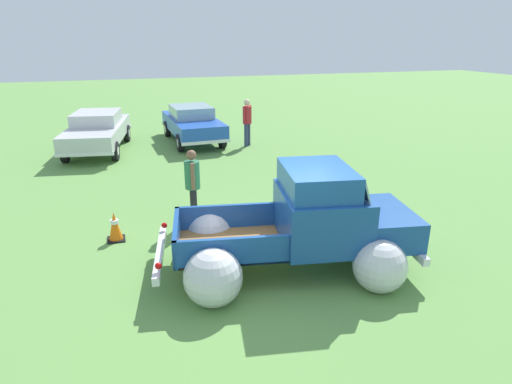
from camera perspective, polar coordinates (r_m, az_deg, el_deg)
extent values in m
plane|color=#609347|center=(8.22, 3.72, -9.85)|extent=(80.00, 80.00, 0.00)
cylinder|color=black|center=(9.17, 11.63, -4.31)|extent=(0.79, 0.35, 0.76)
cylinder|color=silver|center=(9.17, 11.63, -4.31)|extent=(0.38, 0.29, 0.34)
cylinder|color=black|center=(7.73, 15.85, -9.48)|extent=(0.79, 0.35, 0.76)
cylinder|color=silver|center=(7.73, 15.85, -9.48)|extent=(0.38, 0.29, 0.34)
cylinder|color=black|center=(8.68, -6.18, -5.42)|extent=(0.79, 0.35, 0.76)
cylinder|color=silver|center=(8.68, -6.18, -5.42)|extent=(0.38, 0.29, 0.34)
cylinder|color=black|center=(7.14, -5.67, -11.32)|extent=(0.79, 0.35, 0.76)
cylinder|color=silver|center=(7.14, -5.67, -11.32)|extent=(0.38, 0.29, 0.34)
sphere|color=silver|center=(8.70, -6.21, -4.92)|extent=(1.11, 1.11, 0.96)
sphere|color=silver|center=(7.07, -5.67, -11.11)|extent=(1.11, 1.11, 0.96)
cube|color=olive|center=(7.84, -3.06, -6.89)|extent=(2.29, 1.88, 0.04)
cube|color=#19478C|center=(8.41, -3.52, -3.28)|extent=(2.03, 0.44, 0.50)
cube|color=#19478C|center=(7.09, -2.57, -7.86)|extent=(2.03, 0.44, 0.50)
cube|color=#19478C|center=(7.88, 4.10, -4.95)|extent=(0.35, 1.53, 0.50)
cube|color=#19478C|center=(7.74, -10.41, -5.72)|extent=(0.35, 1.53, 0.50)
cube|color=#19478C|center=(7.93, 8.50, -3.18)|extent=(1.73, 1.93, 0.95)
cube|color=#19478C|center=(7.66, 8.04, 1.61)|extent=(1.40, 1.72, 0.45)
cube|color=#8CADB7|center=(7.86, 12.56, 1.65)|extent=(0.40, 1.46, 0.38)
cube|color=#19478C|center=(8.35, 15.38, -3.97)|extent=(1.51, 1.81, 0.55)
sphere|color=silver|center=(9.18, 11.59, -4.01)|extent=(1.07, 1.07, 0.92)
sphere|color=silver|center=(7.68, 15.97, -9.33)|extent=(1.07, 1.07, 0.92)
cube|color=silver|center=(7.90, -12.50, -7.84)|extent=(0.47, 1.97, 0.14)
cube|color=silver|center=(8.71, 18.47, -5.73)|extent=(0.47, 1.97, 0.14)
sphere|color=red|center=(8.53, -11.96, -4.31)|extent=(0.13, 0.13, 0.11)
sphere|color=red|center=(7.11, -12.72, -9.47)|extent=(0.13, 0.13, 0.11)
cylinder|color=black|center=(15.79, -18.02, 5.14)|extent=(0.31, 0.68, 0.66)
cylinder|color=silver|center=(15.79, -18.02, 5.14)|extent=(0.26, 0.33, 0.30)
cylinder|color=black|center=(16.16, -23.84, 4.74)|extent=(0.31, 0.68, 0.66)
cylinder|color=silver|center=(16.16, -23.84, 4.74)|extent=(0.26, 0.33, 0.30)
cylinder|color=black|center=(18.64, -16.62, 7.42)|extent=(0.31, 0.68, 0.66)
cylinder|color=silver|center=(18.64, -16.62, 7.42)|extent=(0.26, 0.33, 0.30)
cylinder|color=black|center=(18.95, -21.63, 7.05)|extent=(0.31, 0.68, 0.66)
cylinder|color=silver|center=(18.95, -21.63, 7.05)|extent=(0.26, 0.33, 0.30)
cube|color=silver|center=(17.28, -20.13, 7.39)|extent=(2.54, 4.85, 0.55)
cube|color=silver|center=(17.37, -20.21, 9.13)|extent=(1.85, 2.17, 0.45)
cube|color=silver|center=(19.52, -18.79, 8.08)|extent=(1.83, 0.41, 0.12)
cube|color=silver|center=(15.18, -21.62, 4.62)|extent=(1.83, 0.41, 0.12)
cylinder|color=black|center=(16.82, -4.48, 6.91)|extent=(0.23, 0.67, 0.66)
cylinder|color=silver|center=(16.82, -4.48, 6.91)|extent=(0.23, 0.31, 0.30)
cylinder|color=black|center=(16.46, -9.93, 6.39)|extent=(0.23, 0.67, 0.66)
cylinder|color=silver|center=(16.46, -9.93, 6.39)|extent=(0.23, 0.31, 0.30)
cylinder|color=black|center=(19.45, -6.81, 8.58)|extent=(0.23, 0.67, 0.66)
cylinder|color=silver|center=(19.45, -6.81, 8.58)|extent=(0.23, 0.31, 0.30)
cylinder|color=black|center=(19.13, -11.57, 8.14)|extent=(0.23, 0.67, 0.66)
cylinder|color=silver|center=(19.13, -11.57, 8.14)|extent=(0.23, 0.31, 0.30)
cube|color=blue|center=(17.87, -8.31, 8.75)|extent=(1.94, 4.42, 0.55)
cube|color=#8CADB7|center=(17.95, -8.51, 10.42)|extent=(1.58, 1.89, 0.45)
cube|color=silver|center=(19.97, -9.64, 9.09)|extent=(1.80, 0.18, 0.12)
cube|color=silver|center=(15.89, -6.55, 6.52)|extent=(1.80, 0.18, 0.12)
cylinder|color=navy|center=(17.16, -1.00, 7.60)|extent=(0.21, 0.21, 0.88)
cylinder|color=navy|center=(17.02, -1.31, 7.50)|extent=(0.21, 0.21, 0.88)
cylinder|color=#B2262D|center=(16.94, -1.17, 10.09)|extent=(0.48, 0.48, 0.66)
cylinder|color=#B2262D|center=(17.12, -0.76, 10.31)|extent=(0.13, 0.13, 0.63)
cylinder|color=#B2262D|center=(16.75, -1.59, 10.10)|extent=(0.13, 0.13, 0.63)
sphere|color=beige|center=(16.87, -1.18, 11.70)|extent=(0.34, 0.34, 0.24)
cylinder|color=black|center=(9.93, -8.15, -1.94)|extent=(0.17, 0.17, 0.84)
cylinder|color=black|center=(10.09, -8.21, -1.59)|extent=(0.17, 0.17, 0.84)
cylinder|color=#2D724C|center=(9.77, -8.39, 2.23)|extent=(0.38, 0.38, 0.63)
cylinder|color=brown|center=(9.55, -8.31, 2.02)|extent=(0.10, 0.10, 0.60)
cylinder|color=brown|center=(9.97, -8.47, 2.78)|extent=(0.10, 0.10, 0.60)
sphere|color=brown|center=(9.64, -8.52, 4.82)|extent=(0.25, 0.25, 0.23)
cube|color=black|center=(9.69, -17.87, -5.92)|extent=(0.36, 0.36, 0.03)
cone|color=orange|center=(9.56, -18.07, -4.21)|extent=(0.28, 0.28, 0.60)
cylinder|color=white|center=(9.53, -18.13, -3.72)|extent=(0.17, 0.17, 0.08)
cube|color=black|center=(9.68, 19.42, -6.13)|extent=(0.36, 0.36, 0.03)
cone|color=orange|center=(9.55, 19.64, -4.42)|extent=(0.28, 0.28, 0.60)
cylinder|color=white|center=(9.52, 19.70, -3.93)|extent=(0.17, 0.17, 0.08)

